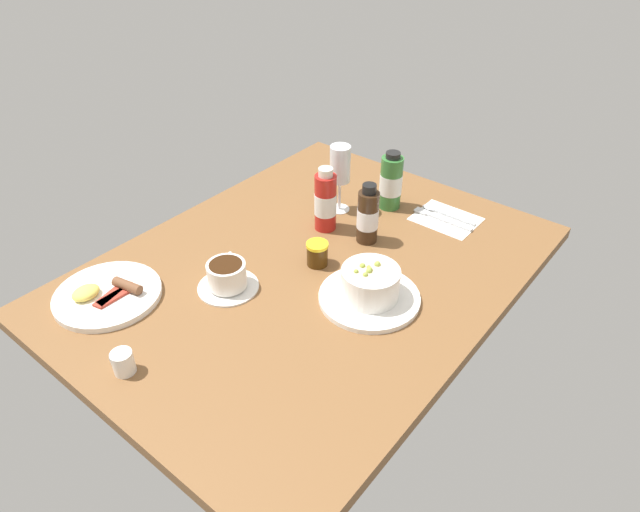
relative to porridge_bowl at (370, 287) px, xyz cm
name	(u,v)px	position (x,y,z in cm)	size (l,w,h in cm)	color
ground_plane	(310,271)	(1.14, 17.73, -5.13)	(110.00, 84.00, 3.00)	brown
porridge_bowl	(370,287)	(0.00, 0.00, 0.00)	(22.00, 22.00, 8.77)	white
cutlery_setting	(445,218)	(39.68, 3.38, -3.37)	(13.27, 16.69, 0.90)	white
coffee_cup	(227,277)	(-16.28, 26.79, -0.57)	(13.61, 13.61, 6.51)	white
creamer_jug	(123,362)	(-45.69, 23.66, -1.18)	(4.98, 4.07, 5.29)	white
wine_glass	(340,167)	(25.96, 28.00, 9.03)	(5.64, 5.64, 18.47)	white
jam_jar	(317,254)	(3.03, 16.95, -0.67)	(5.19, 5.19, 5.84)	#40260A
sauce_bottle_green	(391,182)	(35.76, 18.33, 3.80)	(6.01, 6.01, 16.05)	#337233
sauce_bottle_red	(325,202)	(16.48, 25.24, 4.09)	(5.61, 5.61, 16.95)	#B21E19
sauce_bottle_brown	(368,216)	(18.48, 13.70, 3.39)	(5.29, 5.29, 15.64)	#382314
breakfast_plate	(107,294)	(-35.25, 44.64, -2.69)	(22.96, 22.96, 3.70)	white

